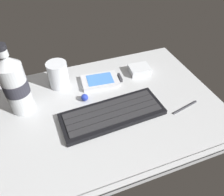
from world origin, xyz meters
The scene contains 8 objects.
ground_plane centered at (0.00, -0.23, -0.99)cm, with size 64.00×48.00×2.80cm.
keyboard centered at (-1.29, -3.90, 0.81)cm, with size 29.48×12.32×1.70cm.
handheld_device centered at (0.66, 11.48, 0.73)cm, with size 13.29×8.73×1.50cm.
juice_cup centered at (-12.71, 14.81, 3.91)cm, with size 6.40×6.40×8.50cm.
water_bottle centered at (-24.58, 7.85, 9.01)cm, with size 6.73×6.73×20.80cm.
charger_block centered at (14.67, 12.14, 1.20)cm, with size 7.00×5.60×2.40cm, color silver.
trackball_mouse centered at (-7.00, 5.00, 1.10)cm, with size 2.20×2.20×2.20cm, color #2338B2.
stylus_pen centered at (19.82, -8.31, 0.35)cm, with size 0.70×0.70×9.50cm, color #26262B.
Camera 1 is at (-15.81, -42.75, 45.63)cm, focal length 34.75 mm.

